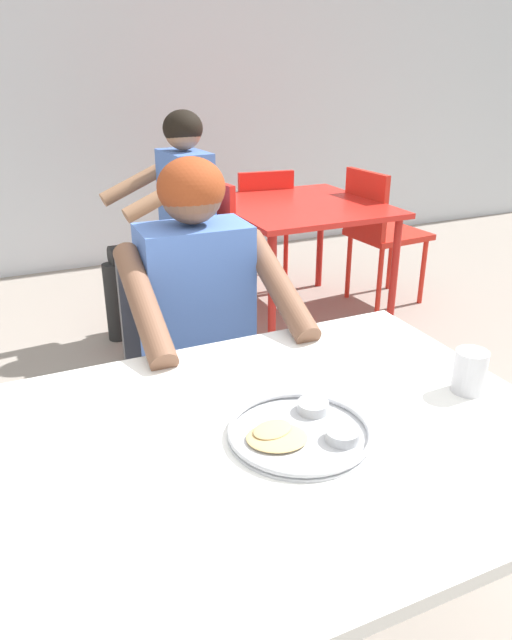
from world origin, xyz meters
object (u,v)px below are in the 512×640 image
table_foreground (276,459)px  chair_red_far (260,220)px  diner_foreground (205,323)px  patron_background (171,211)px  drinking_cup (470,370)px  chair_foreground (187,357)px  chair_red_right (379,227)px  chair_red_left (199,249)px  table_background_red (301,216)px  thali_tray (300,430)px

table_foreground → chair_red_far: bearing=65.7°
diner_foreground → patron_background: bearing=77.0°
diner_foreground → drinking_cup: bearing=-59.5°
chair_foreground → chair_red_far: size_ratio=1.05×
chair_red_right → diner_foreground: bearing=-139.8°
table_foreground → patron_background: 2.13m
chair_red_left → chair_red_right: size_ratio=1.01×
table_background_red → patron_background: (-0.79, -0.01, 0.11)m
chair_foreground → chair_red_right: (1.67, 1.19, 0.01)m
chair_foreground → table_background_red: size_ratio=0.90×
thali_tray → chair_foreground: bearing=87.1°
chair_red_right → patron_background: bearing=179.8°
table_foreground → patron_background: (0.41, 2.09, 0.06)m
chair_foreground → chair_red_right: size_ratio=1.00×
thali_tray → chair_red_far: (1.16, 2.69, -0.28)m
diner_foreground → chair_red_right: size_ratio=1.40×
chair_foreground → table_foreground: bearing=-95.7°
drinking_cup → chair_foreground: 1.05m
thali_tray → patron_background: patron_background is taller
table_background_red → chair_red_far: chair_red_far is taller
chair_red_right → chair_red_left: bearing=177.5°
chair_red_left → chair_red_far: bearing=40.2°
chair_foreground → patron_background: bearing=74.9°
chair_red_far → diner_foreground: bearing=-119.2°
table_background_red → drinking_cup: bearing=-108.4°
drinking_cup → chair_red_far: drinking_cup is taller
table_foreground → table_background_red: size_ratio=1.28×
thali_tray → table_background_red: (1.16, 2.12, -0.13)m
drinking_cup → table_background_red: (0.71, 2.12, -0.17)m
thali_tray → chair_red_left: 2.24m
diner_foreground → chair_red_left: bearing=71.4°
table_foreground → diner_foreground: bearing=82.9°
table_foreground → drinking_cup: 0.51m
thali_tray → chair_red_far: chair_red_far is taller
chair_red_left → chair_red_right: (1.18, -0.05, 0.01)m
chair_red_far → patron_background: (-0.79, -0.58, 0.26)m
table_foreground → thali_tray: 0.09m
drinking_cup → chair_foreground: size_ratio=0.12×
chair_foreground → chair_red_left: size_ratio=0.99×
table_foreground → chair_red_left: 2.22m
drinking_cup → chair_red_right: size_ratio=0.12×
table_background_red → chair_red_right: bearing=-1.0°
chair_red_right → chair_red_far: size_ratio=1.05×
thali_tray → diner_foreground: 0.69m
drinking_cup → diner_foreground: 0.81m
thali_tray → diner_foreground: bearing=86.7°
chair_red_right → thali_tray: bearing=-129.1°
table_background_red → chair_red_left: chair_red_left is taller
drinking_cup → chair_red_left: 2.19m
diner_foreground → patron_background: size_ratio=0.97×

